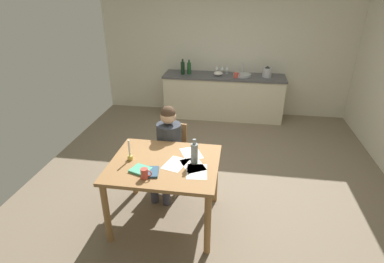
% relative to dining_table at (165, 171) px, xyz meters
% --- Properties ---
extents(ground_plane, '(5.20, 5.20, 0.04)m').
position_rel_dining_table_xyz_m(ground_plane, '(0.45, 1.07, -0.70)').
color(ground_plane, '#7A6B56').
extents(wall_back, '(5.20, 0.12, 2.60)m').
position_rel_dining_table_xyz_m(wall_back, '(0.45, 3.67, 0.62)').
color(wall_back, beige).
rests_on(wall_back, ground).
extents(kitchen_counter, '(2.45, 0.64, 0.90)m').
position_rel_dining_table_xyz_m(kitchen_counter, '(0.45, 3.31, -0.22)').
color(kitchen_counter, beige).
rests_on(kitchen_counter, ground).
extents(dining_table, '(1.19, 1.00, 0.79)m').
position_rel_dining_table_xyz_m(dining_table, '(0.00, 0.00, 0.00)').
color(dining_table, '#9E7042').
rests_on(dining_table, ground).
extents(chair_at_table, '(0.45, 0.45, 0.88)m').
position_rel_dining_table_xyz_m(chair_at_table, '(-0.09, 0.74, -0.18)').
color(chair_at_table, '#9E7042').
rests_on(chair_at_table, ground).
extents(person_seated, '(0.37, 0.62, 1.19)m').
position_rel_dining_table_xyz_m(person_seated, '(-0.10, 0.59, 0.00)').
color(person_seated, '#333842').
rests_on(person_seated, ground).
extents(coffee_mug, '(0.12, 0.08, 0.11)m').
position_rel_dining_table_xyz_m(coffee_mug, '(-0.12, -0.32, 0.17)').
color(coffee_mug, '#D84C3F').
rests_on(coffee_mug, dining_table).
extents(candlestick, '(0.06, 0.06, 0.24)m').
position_rel_dining_table_xyz_m(candlestick, '(-0.39, -0.00, 0.18)').
color(candlestick, gold).
rests_on(candlestick, dining_table).
extents(book_magazine, '(0.18, 0.22, 0.02)m').
position_rel_dining_table_xyz_m(book_magazine, '(-0.08, -0.23, 0.12)').
color(book_magazine, '#31546E').
rests_on(book_magazine, dining_table).
extents(book_cookery, '(0.24, 0.23, 0.02)m').
position_rel_dining_table_xyz_m(book_cookery, '(-0.21, -0.20, 0.13)').
color(book_cookery, '#50B28C').
rests_on(book_cookery, dining_table).
extents(paper_letter, '(0.33, 0.36, 0.00)m').
position_rel_dining_table_xyz_m(paper_letter, '(0.32, -0.01, 0.11)').
color(paper_letter, white).
rests_on(paper_letter, dining_table).
extents(paper_bill, '(0.32, 0.36, 0.00)m').
position_rel_dining_table_xyz_m(paper_bill, '(0.26, 0.24, 0.11)').
color(paper_bill, white).
rests_on(paper_bill, dining_table).
extents(paper_envelope, '(0.28, 0.34, 0.00)m').
position_rel_dining_table_xyz_m(paper_envelope, '(0.13, -0.01, 0.11)').
color(paper_envelope, white).
rests_on(paper_envelope, dining_table).
extents(paper_receipt, '(0.24, 0.32, 0.00)m').
position_rel_dining_table_xyz_m(paper_receipt, '(0.38, -0.13, 0.11)').
color(paper_receipt, white).
rests_on(paper_receipt, dining_table).
extents(wine_bottle_on_table, '(0.08, 0.08, 0.29)m').
position_rel_dining_table_xyz_m(wine_bottle_on_table, '(0.33, 0.04, 0.24)').
color(wine_bottle_on_table, '#8C999E').
rests_on(wine_bottle_on_table, dining_table).
extents(sink_unit, '(0.36, 0.36, 0.24)m').
position_rel_dining_table_xyz_m(sink_unit, '(0.81, 3.32, 0.25)').
color(sink_unit, '#B2B7BC').
rests_on(sink_unit, kitchen_counter).
extents(bottle_oil, '(0.08, 0.08, 0.31)m').
position_rel_dining_table_xyz_m(bottle_oil, '(-0.39, 3.27, 0.35)').
color(bottle_oil, black).
rests_on(bottle_oil, kitchen_counter).
extents(bottle_vinegar, '(0.08, 0.08, 0.29)m').
position_rel_dining_table_xyz_m(bottle_vinegar, '(-0.27, 3.30, 0.35)').
color(bottle_vinegar, '#194C23').
rests_on(bottle_vinegar, kitchen_counter).
extents(mixing_bowl, '(0.18, 0.18, 0.08)m').
position_rel_dining_table_xyz_m(mixing_bowl, '(0.33, 3.28, 0.27)').
color(mixing_bowl, white).
rests_on(mixing_bowl, kitchen_counter).
extents(stovetop_kettle, '(0.18, 0.18, 0.22)m').
position_rel_dining_table_xyz_m(stovetop_kettle, '(1.30, 3.31, 0.32)').
color(stovetop_kettle, '#B7BABF').
rests_on(stovetop_kettle, kitchen_counter).
extents(wine_glass_near_sink, '(0.07, 0.07, 0.15)m').
position_rel_dining_table_xyz_m(wine_glass_near_sink, '(0.50, 3.46, 0.33)').
color(wine_glass_near_sink, silver).
rests_on(wine_glass_near_sink, kitchen_counter).
extents(wine_glass_by_kettle, '(0.07, 0.07, 0.15)m').
position_rel_dining_table_xyz_m(wine_glass_by_kettle, '(0.40, 3.46, 0.33)').
color(wine_glass_by_kettle, silver).
rests_on(wine_glass_by_kettle, kitchen_counter).
extents(wine_glass_back_left, '(0.07, 0.07, 0.15)m').
position_rel_dining_table_xyz_m(wine_glass_back_left, '(0.29, 3.46, 0.33)').
color(wine_glass_back_left, silver).
rests_on(wine_glass_back_left, kitchen_counter).
extents(teacup_on_counter, '(0.12, 0.08, 0.10)m').
position_rel_dining_table_xyz_m(teacup_on_counter, '(0.69, 3.16, 0.28)').
color(teacup_on_counter, '#D84C3F').
rests_on(teacup_on_counter, kitchen_counter).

